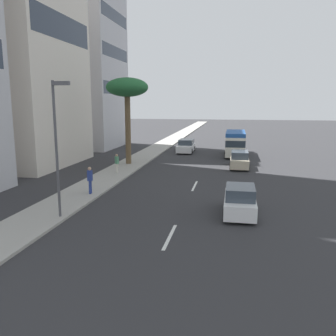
# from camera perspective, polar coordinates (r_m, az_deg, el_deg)

# --- Properties ---
(ground_plane) EXTENTS (198.00, 198.00, 0.00)m
(ground_plane) POSITION_cam_1_polar(r_m,az_deg,el_deg) (34.59, 5.81, 0.14)
(ground_plane) COLOR #2D2D30
(sidewalk_right) EXTENTS (162.00, 3.05, 0.15)m
(sidewalk_right) POSITION_cam_1_polar(r_m,az_deg,el_deg) (35.96, -6.06, 0.65)
(sidewalk_right) COLOR #9E9B93
(sidewalk_right) RESTS_ON ground_plane
(lane_stripe_mid) EXTENTS (3.20, 0.16, 0.01)m
(lane_stripe_mid) POSITION_cam_1_polar(r_m,az_deg,el_deg) (16.89, 0.29, -11.02)
(lane_stripe_mid) COLOR silver
(lane_stripe_mid) RESTS_ON ground_plane
(lane_stripe_far) EXTENTS (3.20, 0.16, 0.01)m
(lane_stripe_far) POSITION_cam_1_polar(r_m,az_deg,el_deg) (26.80, 4.33, -2.88)
(lane_stripe_far) COLOR silver
(lane_stripe_far) RESTS_ON ground_plane
(car_lead) EXTENTS (4.57, 1.80, 1.63)m
(car_lead) POSITION_cam_1_polar(r_m,az_deg,el_deg) (34.68, 11.46, 1.30)
(car_lead) COLOR beige
(car_lead) RESTS_ON ground_plane
(car_second) EXTENTS (4.74, 1.95, 1.62)m
(car_second) POSITION_cam_1_polar(r_m,az_deg,el_deg) (44.75, 2.94, 3.54)
(car_second) COLOR white
(car_second) RESTS_ON ground_plane
(car_third) EXTENTS (4.10, 1.79, 1.66)m
(car_third) POSITION_cam_1_polar(r_m,az_deg,el_deg) (20.26, 11.53, -5.24)
(car_third) COLOR white
(car_third) RESTS_ON ground_plane
(minibus_fourth) EXTENTS (6.71, 2.31, 2.87)m
(minibus_fourth) POSITION_cam_1_polar(r_m,az_deg,el_deg) (42.23, 10.81, 4.05)
(minibus_fourth) COLOR silver
(minibus_fourth) RESTS_ON ground_plane
(pedestrian_near_lamp) EXTENTS (0.30, 0.34, 1.83)m
(pedestrian_near_lamp) POSITION_cam_1_polar(r_m,az_deg,el_deg) (24.26, -12.49, -1.70)
(pedestrian_near_lamp) COLOR navy
(pedestrian_near_lamp) RESTS_ON sidewalk_right
(pedestrian_mid_block) EXTENTS (0.37, 0.39, 1.68)m
(pedestrian_mid_block) POSITION_cam_1_polar(r_m,az_deg,el_deg) (31.00, -8.25, 0.88)
(pedestrian_mid_block) COLOR beige
(pedestrian_mid_block) RESTS_ON sidewalk_right
(palm_tree) EXTENTS (4.11, 4.11, 8.44)m
(palm_tree) POSITION_cam_1_polar(r_m,az_deg,el_deg) (35.33, -6.61, 12.42)
(palm_tree) COLOR brown
(palm_tree) RESTS_ON sidewalk_right
(street_lamp) EXTENTS (0.24, 0.97, 7.16)m
(street_lamp) POSITION_cam_1_polar(r_m,az_deg,el_deg) (19.23, -17.41, 5.07)
(street_lamp) COLOR #4C4C51
(street_lamp) RESTS_ON sidewalk_right
(office_tower_far) EXTENTS (10.87, 13.43, 32.25)m
(office_tower_far) POSITION_cam_1_polar(r_m,az_deg,el_deg) (53.31, -15.84, 20.87)
(office_tower_far) COLOR #BCBCC1
(office_tower_far) RESTS_ON ground_plane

